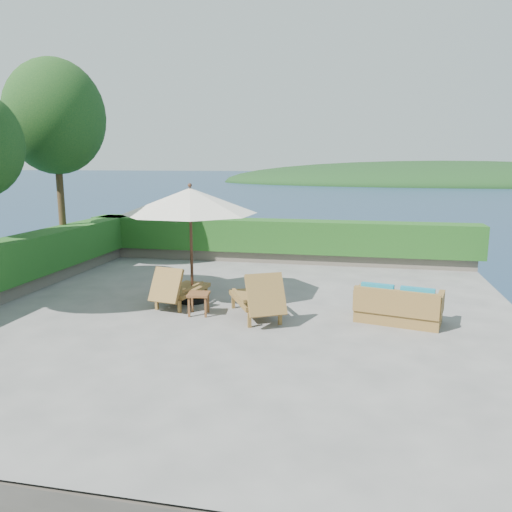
% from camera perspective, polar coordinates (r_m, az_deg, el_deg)
% --- Properties ---
extents(ground, '(12.00, 12.00, 0.00)m').
position_cam_1_polar(ground, '(10.73, -2.44, -6.49)').
color(ground, gray).
rests_on(ground, ground).
extents(foundation, '(12.00, 12.00, 3.00)m').
position_cam_1_polar(foundation, '(11.29, -2.38, -14.03)').
color(foundation, '#524A41').
rests_on(foundation, ocean).
extents(ocean, '(600.00, 600.00, 0.00)m').
position_cam_1_polar(ocean, '(11.98, -2.32, -20.34)').
color(ocean, '#142C40').
rests_on(ocean, ground).
extents(offshore_island, '(126.00, 57.60, 12.60)m').
position_cam_1_polar(offshore_island, '(151.75, 20.28, 7.81)').
color(offshore_island, black).
rests_on(offshore_island, ocean).
extents(planter_wall_far, '(12.00, 0.60, 0.36)m').
position_cam_1_polar(planter_wall_far, '(16.03, 2.39, -0.04)').
color(planter_wall_far, '#696154').
rests_on(planter_wall_far, ground).
extents(planter_wall_left, '(0.60, 12.00, 0.36)m').
position_cam_1_polar(planter_wall_left, '(13.17, -26.87, -3.61)').
color(planter_wall_left, '#696154').
rests_on(planter_wall_left, ground).
extents(hedge_far, '(12.40, 0.90, 1.00)m').
position_cam_1_polar(hedge_far, '(15.91, 2.41, 2.33)').
color(hedge_far, '#123F12').
rests_on(hedge_far, planter_wall_far).
extents(hedge_left, '(0.90, 12.40, 1.00)m').
position_cam_1_polar(hedge_left, '(13.03, -27.12, -0.75)').
color(hedge_left, '#123F12').
rests_on(hedge_left, planter_wall_left).
extents(tree_far, '(2.80, 2.80, 6.03)m').
position_cam_1_polar(tree_far, '(15.70, -21.99, 14.48)').
color(tree_far, '#4A371C').
rests_on(tree_far, ground).
extents(patio_umbrella, '(3.84, 3.84, 2.71)m').
position_cam_1_polar(patio_umbrella, '(11.30, -7.53, 6.13)').
color(patio_umbrella, black).
rests_on(patio_umbrella, ground).
extents(lounge_left, '(0.95, 1.73, 0.95)m').
position_cam_1_polar(lounge_left, '(11.28, -8.83, -3.68)').
color(lounge_left, olive).
rests_on(lounge_left, ground).
extents(lounge_right, '(1.50, 1.95, 1.05)m').
position_cam_1_polar(lounge_right, '(10.24, 0.19, -4.80)').
color(lounge_right, olive).
rests_on(lounge_right, ground).
extents(side_table, '(0.50, 0.50, 0.47)m').
position_cam_1_polar(side_table, '(10.56, -6.59, -4.67)').
color(side_table, brown).
rests_on(side_table, ground).
extents(wicker_loveseat, '(1.81, 1.21, 0.82)m').
position_cam_1_polar(wicker_loveseat, '(10.41, 15.93, -5.66)').
color(wicker_loveseat, olive).
rests_on(wicker_loveseat, ground).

